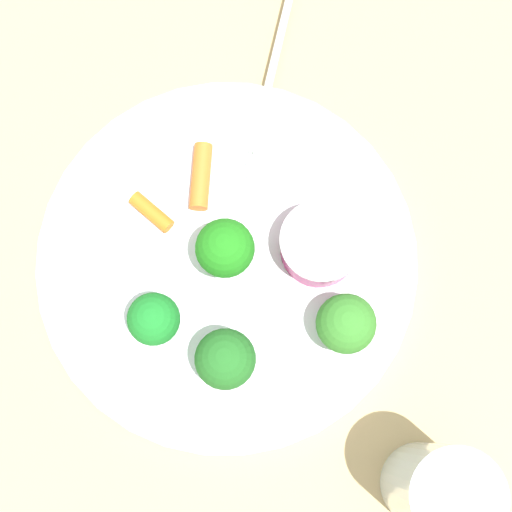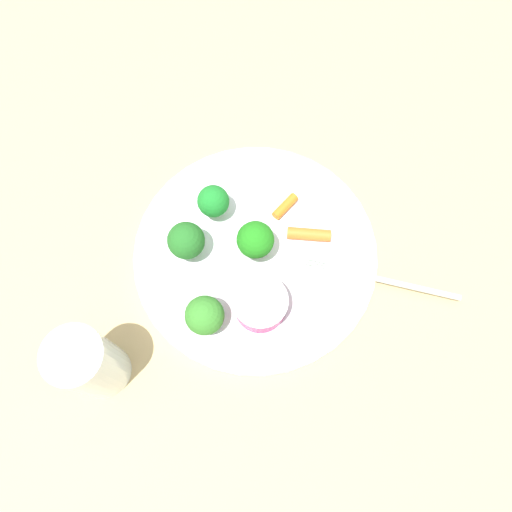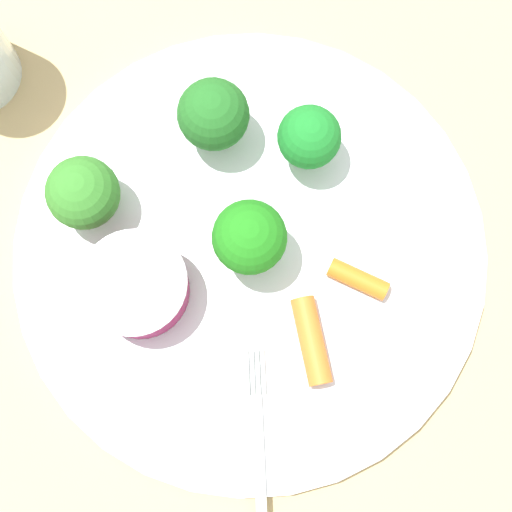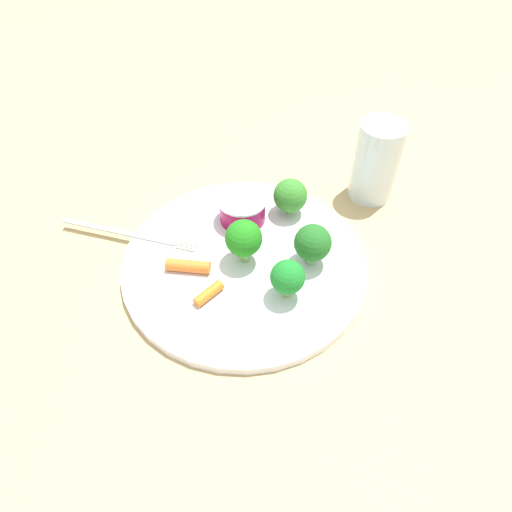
# 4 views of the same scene
# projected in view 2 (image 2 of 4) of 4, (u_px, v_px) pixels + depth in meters

# --- Properties ---
(ground_plane) EXTENTS (2.40, 2.40, 0.00)m
(ground_plane) POSITION_uv_depth(u_px,v_px,m) (255.00, 255.00, 0.64)
(ground_plane) COLOR tan
(plate) EXTENTS (0.31, 0.31, 0.01)m
(plate) POSITION_uv_depth(u_px,v_px,m) (255.00, 253.00, 0.64)
(plate) COLOR white
(plate) RESTS_ON ground_plane
(sauce_cup) EXTENTS (0.07, 0.07, 0.04)m
(sauce_cup) POSITION_uv_depth(u_px,v_px,m) (260.00, 304.00, 0.59)
(sauce_cup) COLOR maroon
(sauce_cup) RESTS_ON plate
(broccoli_floret_0) EXTENTS (0.04, 0.04, 0.05)m
(broccoli_floret_0) POSITION_uv_depth(u_px,v_px,m) (213.00, 201.00, 0.62)
(broccoli_floret_0) COLOR #8DAF5E
(broccoli_floret_0) RESTS_ON plate
(broccoli_floret_1) EXTENTS (0.05, 0.05, 0.06)m
(broccoli_floret_1) POSITION_uv_depth(u_px,v_px,m) (186.00, 241.00, 0.60)
(broccoli_floret_1) COLOR #7CAC6F
(broccoli_floret_1) RESTS_ON plate
(broccoli_floret_2) EXTENTS (0.05, 0.05, 0.06)m
(broccoli_floret_2) POSITION_uv_depth(u_px,v_px,m) (256.00, 241.00, 0.60)
(broccoli_floret_2) COLOR #7EB15D
(broccoli_floret_2) RESTS_ON plate
(broccoli_floret_3) EXTENTS (0.05, 0.05, 0.05)m
(broccoli_floret_3) POSITION_uv_depth(u_px,v_px,m) (205.00, 315.00, 0.57)
(broccoli_floret_3) COLOR #94B774
(broccoli_floret_3) RESTS_ON plate
(carrot_stick_0) EXTENTS (0.05, 0.05, 0.02)m
(carrot_stick_0) POSITION_uv_depth(u_px,v_px,m) (309.00, 234.00, 0.63)
(carrot_stick_0) COLOR orange
(carrot_stick_0) RESTS_ON plate
(carrot_stick_1) EXTENTS (0.04, 0.02, 0.01)m
(carrot_stick_1) POSITION_uv_depth(u_px,v_px,m) (285.00, 206.00, 0.65)
(carrot_stick_1) COLOR orange
(carrot_stick_1) RESTS_ON plate
(fork) EXTENTS (0.13, 0.16, 0.00)m
(fork) POSITION_uv_depth(u_px,v_px,m) (379.00, 279.00, 0.62)
(fork) COLOR #B8C3B9
(fork) RESTS_ON plate
(drinking_glass) EXTENTS (0.06, 0.06, 0.12)m
(drinking_glass) POSITION_uv_depth(u_px,v_px,m) (89.00, 364.00, 0.54)
(drinking_glass) COLOR silver
(drinking_glass) RESTS_ON ground_plane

